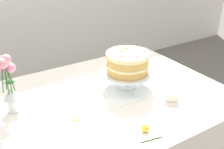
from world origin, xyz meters
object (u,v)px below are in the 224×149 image
at_px(layer_cake, 128,62).
at_px(teacup, 171,97).
at_px(cake_stand, 127,75).
at_px(fallen_rose, 146,129).
at_px(dining_table, 104,113).
at_px(flower_vase, 8,82).

distance_m(layer_cake, teacup, 0.30).
bearing_deg(teacup, cake_stand, 115.58).
relative_size(layer_cake, fallen_rose, 2.33).
distance_m(cake_stand, teacup, 0.28).
bearing_deg(cake_stand, layer_cake, -132.76).
distance_m(teacup, fallen_rose, 0.32).
bearing_deg(dining_table, fallen_rose, -86.37).
bearing_deg(fallen_rose, layer_cake, 66.70).
distance_m(dining_table, layer_cake, 0.32).
distance_m(layer_cake, fallen_rose, 0.44).
bearing_deg(layer_cake, fallen_rose, -113.30).
height_order(cake_stand, teacup, cake_stand).
height_order(layer_cake, flower_vase, flower_vase).
relative_size(dining_table, cake_stand, 4.83).
bearing_deg(dining_table, teacup, -33.43).
bearing_deg(teacup, layer_cake, 115.60).
relative_size(flower_vase, teacup, 2.62).
relative_size(dining_table, flower_vase, 4.40).
relative_size(cake_stand, flower_vase, 0.91).
relative_size(dining_table, teacup, 11.53).
distance_m(cake_stand, flower_vase, 0.64).
xyz_separation_m(dining_table, cake_stand, (0.19, 0.04, 0.17)).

